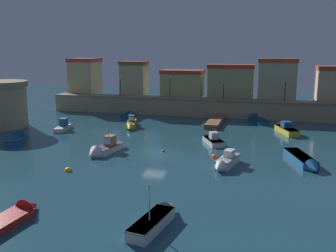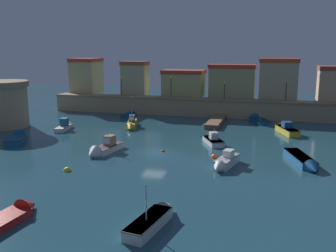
{
  "view_description": "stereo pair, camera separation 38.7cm",
  "coord_description": "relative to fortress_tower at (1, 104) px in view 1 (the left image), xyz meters",
  "views": [
    {
      "loc": [
        12.2,
        -39.49,
        11.39
      ],
      "look_at": [
        0.0,
        6.08,
        1.89
      ],
      "focal_mm": 40.74,
      "sensor_mm": 36.0,
      "label": 1
    },
    {
      "loc": [
        12.57,
        -39.39,
        11.39
      ],
      "look_at": [
        0.0,
        6.08,
        1.89
      ],
      "focal_mm": 40.74,
      "sensor_mm": 36.0,
      "label": 2
    }
  ],
  "objects": [
    {
      "name": "ground_plane",
      "position": [
        26.06,
        -8.05,
        -3.48
      ],
      "size": [
        143.78,
        143.78,
        0.0
      ],
      "primitive_type": "plane",
      "color": "#1E4756"
    },
    {
      "name": "quay_wall",
      "position": [
        26.06,
        17.51,
        -1.93
      ],
      "size": [
        53.54,
        3.48,
        3.07
      ],
      "color": "#9E8966",
      "rests_on": "ground"
    },
    {
      "name": "old_town_backdrop",
      "position": [
        26.36,
        21.18,
        2.45
      ],
      "size": [
        51.78,
        5.46,
        7.06
      ],
      "color": "tan",
      "rests_on": "ground"
    },
    {
      "name": "fortress_tower",
      "position": [
        0.0,
        0.0,
        0.0
      ],
      "size": [
        7.79,
        7.79,
        6.84
      ],
      "color": "#9E8966",
      "rests_on": "ground"
    },
    {
      "name": "pier_dock",
      "position": [
        30.3,
        10.99,
        -3.14
      ],
      "size": [
        2.02,
        9.85,
        0.7
      ],
      "color": "brown",
      "rests_on": "ground"
    },
    {
      "name": "quay_lamp_0",
      "position": [
        11.83,
        17.51,
        1.83
      ],
      "size": [
        0.32,
        0.32,
        3.35
      ],
      "color": "black",
      "rests_on": "quay_wall"
    },
    {
      "name": "quay_lamp_1",
      "position": [
        21.22,
        17.51,
        2.05
      ],
      "size": [
        0.32,
        0.32,
        3.74
      ],
      "color": "black",
      "rests_on": "quay_wall"
    },
    {
      "name": "quay_lamp_2",
      "position": [
        30.65,
        17.51,
        1.58
      ],
      "size": [
        0.32,
        0.32,
        2.93
      ],
      "color": "black",
      "rests_on": "quay_wall"
    },
    {
      "name": "quay_lamp_3",
      "position": [
        40.69,
        17.51,
        1.86
      ],
      "size": [
        0.32,
        0.32,
        3.41
      ],
      "color": "black",
      "rests_on": "quay_wall"
    },
    {
      "name": "moored_boat_0",
      "position": [
        18.57,
        4.71,
        -2.98
      ],
      "size": [
        2.92,
        6.47,
        2.75
      ],
      "rotation": [
        0.0,
        0.0,
        -1.29
      ],
      "color": "gold",
      "rests_on": "ground"
    },
    {
      "name": "moored_boat_1",
      "position": [
        20.62,
        -9.64,
        -3.03
      ],
      "size": [
        2.68,
        6.11,
        3.46
      ],
      "rotation": [
        0.0,
        0.0,
        -1.73
      ],
      "color": "silver",
      "rests_on": "ground"
    },
    {
      "name": "moored_boat_2",
      "position": [
        34.44,
        -11.19,
        -2.96
      ],
      "size": [
        2.43,
        5.36,
        1.72
      ],
      "rotation": [
        0.0,
        0.0,
        -1.79
      ],
      "color": "white",
      "rests_on": "ground"
    },
    {
      "name": "moored_boat_3",
      "position": [
        14.54,
        14.31,
        -3.23
      ],
      "size": [
        1.39,
        5.2,
        1.13
      ],
      "rotation": [
        0.0,
        0.0,
        1.61
      ],
      "color": "#195689",
      "rests_on": "ground"
    },
    {
      "name": "moored_boat_4",
      "position": [
        36.36,
        14.76,
        -3.2
      ],
      "size": [
        3.93,
        5.77,
        2.45
      ],
      "rotation": [
        0.0,
        0.0,
        1.99
      ],
      "color": "#195689",
      "rests_on": "ground"
    },
    {
      "name": "moored_boat_5",
      "position": [
        9.65,
        1.16,
        -3.03
      ],
      "size": [
        2.19,
        5.56,
        1.99
      ],
      "rotation": [
        0.0,
        0.0,
        1.74
      ],
      "color": "white",
      "rests_on": "ground"
    },
    {
      "name": "moored_boat_7",
      "position": [
        41.95,
        -8.35,
        -3.09
      ],
      "size": [
        3.55,
        7.46,
        1.49
      ],
      "rotation": [
        0.0,
        0.0,
        -1.28
      ],
      "color": "#195689",
      "rests_on": "ground"
    },
    {
      "name": "moored_boat_8",
      "position": [
        31.53,
        -1.41,
        -3.07
      ],
      "size": [
        3.74,
        5.46,
        2.42
      ],
      "rotation": [
        0.0,
        0.0,
        2.02
      ],
      "color": "silver",
      "rests_on": "ground"
    },
    {
      "name": "moored_boat_9",
      "position": [
        31.49,
        -25.02,
        -3.06
      ],
      "size": [
        2.26,
        5.93,
        3.42
      ],
      "rotation": [
        0.0,
        0.0,
        1.41
      ],
      "color": "silver",
      "rests_on": "ground"
    },
    {
      "name": "moored_boat_10",
      "position": [
        7.68,
        -7.16,
        -3.12
      ],
      "size": [
        4.06,
        5.83,
        1.8
      ],
      "rotation": [
        0.0,
        0.0,
        2.01
      ],
      "color": "#195689",
      "rests_on": "ground"
    },
    {
      "name": "moored_boat_11",
      "position": [
        40.51,
        7.15,
        -2.96
      ],
      "size": [
        3.73,
        6.62,
        1.96
      ],
      "rotation": [
        0.0,
        0.0,
        1.93
      ],
      "color": "gold",
      "rests_on": "ground"
    },
    {
      "name": "moored_boat_12",
      "position": [
        21.92,
        -27.06,
        -3.2
      ],
      "size": [
        2.2,
        6.42,
        1.63
      ],
      "rotation": [
        0.0,
        0.0,
        1.49
      ],
      "color": "red",
      "rests_on": "ground"
    },
    {
      "name": "mooring_buoy_0",
      "position": [
        32.95,
        -8.1,
        -3.48
      ],
      "size": [
        0.78,
        0.78,
        0.78
      ],
      "primitive_type": "sphere",
      "color": "#EA4C19",
      "rests_on": "ground"
    },
    {
      "name": "mooring_buoy_1",
      "position": [
        20.05,
        -16.41,
        -3.48
      ],
      "size": [
        0.72,
        0.72,
        0.72
      ],
      "primitive_type": "sphere",
      "color": "yellow",
      "rests_on": "ground"
    },
    {
      "name": "mooring_buoy_2",
      "position": [
        26.92,
        -7.26,
        -3.48
      ],
      "size": [
        0.44,
        0.44,
        0.44
      ],
      "primitive_type": "sphere",
      "color": "red",
      "rests_on": "ground"
    }
  ]
}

